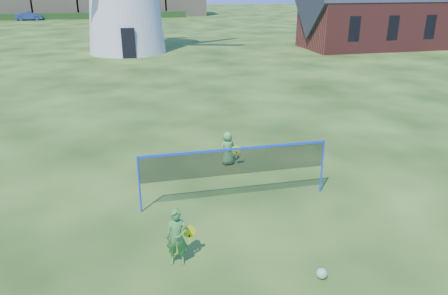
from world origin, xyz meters
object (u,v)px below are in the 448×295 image
player_girl (177,237)px  car_right (29,16)px  player_boy (228,148)px  chapel (375,13)px  play_ball (322,274)px  badminton_net (235,162)px

player_girl → car_right: (-14.27, 67.37, 0.02)m
car_right → player_boy: bearing=-168.8°
player_boy → car_right: size_ratio=0.28×
player_boy → chapel: bearing=-146.0°
chapel → player_girl: 35.19m
play_ball → car_right: bearing=103.9°
badminton_net → player_boy: size_ratio=4.59×
chapel → play_ball: size_ratio=57.78×
player_girl → play_ball: size_ratio=5.78×
play_ball → chapel: bearing=57.4°
car_right → play_ball: bearing=-169.7°
player_girl → play_ball: bearing=-8.3°
player_girl → player_boy: 5.42m
player_boy → play_ball: 6.11m
chapel → car_right: 53.19m
chapel → play_ball: chapel is taller
chapel → car_right: bearing=132.0°
badminton_net → player_boy: (0.43, 2.53, -0.59)m
badminton_net → player_girl: 3.07m
play_ball → badminton_net: bearing=103.7°
badminton_net → player_girl: (-1.86, -2.38, -0.50)m
chapel → player_girl: chapel is taller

